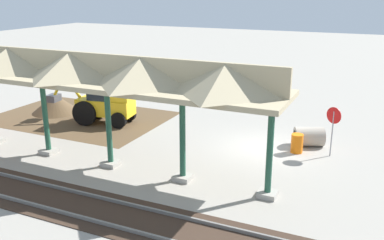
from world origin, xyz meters
TOP-DOWN VIEW (x-y plane):
  - ground_plane at (0.00, 0.00)m, footprint 120.00×120.00m
  - dirt_work_zone at (11.42, -0.46)m, footprint 10.21×7.00m
  - platform_canopy at (5.48, 4.86)m, footprint 15.20×3.20m
  - rail_tracks at (0.00, 8.39)m, footprint 60.00×2.58m
  - stop_sign at (-3.09, -0.30)m, footprint 0.68×0.40m
  - backhoe at (9.46, -0.17)m, footprint 5.37×2.12m
  - dirt_mound at (13.52, -0.73)m, footprint 5.81×5.81m
  - concrete_pipe at (-1.94, -1.25)m, footprint 1.66×1.43m
  - traffic_barrel at (-1.59, -0.11)m, footprint 0.56×0.56m

SIDE VIEW (x-z plane):
  - ground_plane at x=0.00m, z-range 0.00..0.00m
  - dirt_mound at x=13.52m, z-range -1.15..1.15m
  - dirt_work_zone at x=11.42m, z-range 0.00..0.01m
  - rail_tracks at x=0.00m, z-range -0.05..0.10m
  - traffic_barrel at x=-1.59m, z-range 0.00..0.90m
  - concrete_pipe at x=-1.94m, z-range 0.00..0.95m
  - backhoe at x=9.46m, z-range -0.15..2.67m
  - stop_sign at x=-3.09m, z-range 0.52..2.86m
  - platform_canopy at x=5.48m, z-range 1.71..6.61m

